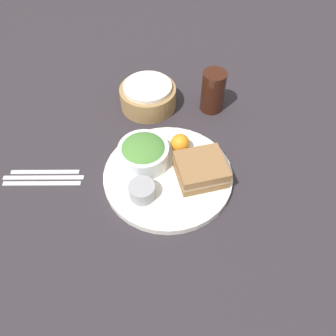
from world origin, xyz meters
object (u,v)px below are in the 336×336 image
Objects in this scene: bread_basket at (148,96)px; spoon at (45,172)px; knife at (43,177)px; salad_bowl at (144,153)px; plate at (168,175)px; fork at (42,183)px; dressing_cup at (142,191)px; drink_glass at (213,91)px; sandwich at (201,169)px.

spoon is (-0.31, -0.20, -0.03)m from bread_basket.
salad_bowl is at bearing -171.35° from knife.
salad_bowl reaches higher than knife.
fork is at bearing 171.39° from plate.
plate is 1.94× the size of bread_basket.
plate is 1.85× the size of spoon.
dressing_cup is 0.50× the size of drink_glass.
salad_bowl reaches higher than sandwich.
salad_bowl is 0.65× the size of fork.
drink_glass reaches higher than bread_basket.
plate is at bearing 35.74° from dressing_cup.
salad_bowl is (-0.13, 0.08, 0.01)m from sandwich.
spoon is at bearing 172.82° from salad_bowl.
salad_bowl is 1.02× the size of drink_glass.
drink_glass is at bearing -149.54° from knife.
salad_bowl is at bearing 135.39° from plate.
knife is at bearing 176.79° from salad_bowl.
dressing_cup is 0.36× the size of spoon.
bread_basket is at bearing 90.01° from plate.
plate is 1.58× the size of knife.
knife is (-0.39, 0.09, -0.04)m from sandwich.
salad_bowl reaches higher than spoon.
plate reaches higher than fork.
salad_bowl is 0.11m from dressing_cup.
drink_glass reaches higher than dressing_cup.
drink_glass reaches higher than plate.
knife is at bearing 166.87° from sandwich.
salad_bowl is 0.73× the size of spoon.
fork is 0.02m from knife.
bread_basket is 0.37m from spoon.
dressing_cup is at bearing -169.45° from sandwich.
dressing_cup reaches higher than plate.
salad_bowl is 0.76× the size of bread_basket.
bread_basket is 0.38m from knife.
drink_glass is at bearing -151.28° from spoon.
spoon is (-0.31, 0.08, -0.01)m from plate.
drink_glass is (0.11, 0.26, 0.02)m from sandwich.
knife is 1.17× the size of spoon.
plate is 0.09m from dressing_cup.
salad_bowl is 0.27m from fork.
bread_basket reaches higher than sandwich.
spoon is (0.00, 0.02, 0.00)m from knife.
dressing_cup is at bearing -132.12° from drink_glass.
sandwich is 0.93× the size of salad_bowl.
fork is (-0.26, -0.00, -0.05)m from salad_bowl.
fork is 0.04m from spoon.
salad_bowl is 0.30m from drink_glass.
knife is at bearing -161.40° from drink_glass.
bread_basket is at bearing 164.56° from drink_glass.
dressing_cup reaches higher than spoon.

